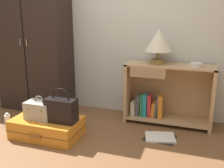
{
  "coord_description": "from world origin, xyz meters",
  "views": [
    {
      "loc": [
        1.15,
        -1.92,
        1.37
      ],
      "look_at": [
        0.19,
        0.88,
        0.55
      ],
      "focal_mm": 41.94,
      "sensor_mm": 36.0,
      "label": 1
    }
  ],
  "objects_px": {
    "suitcase_large": "(47,127)",
    "handbag": "(61,110)",
    "bookshelf": "(165,94)",
    "table_lamp": "(158,41)",
    "bowl": "(196,65)",
    "open_book_on_floor": "(160,137)",
    "wardrobe": "(34,41)",
    "bottle": "(8,122)",
    "train_case": "(40,110)"
  },
  "relations": [
    {
      "from": "open_book_on_floor",
      "to": "train_case",
      "type": "bearing_deg",
      "value": -163.83
    },
    {
      "from": "table_lamp",
      "to": "wardrobe",
      "type": "bearing_deg",
      "value": -178.1
    },
    {
      "from": "wardrobe",
      "to": "open_book_on_floor",
      "type": "bearing_deg",
      "value": -12.74
    },
    {
      "from": "bottle",
      "to": "wardrobe",
      "type": "bearing_deg",
      "value": 97.35
    },
    {
      "from": "bookshelf",
      "to": "table_lamp",
      "type": "height_order",
      "value": "table_lamp"
    },
    {
      "from": "bottle",
      "to": "table_lamp",
      "type": "bearing_deg",
      "value": 27.66
    },
    {
      "from": "bottle",
      "to": "bowl",
      "type": "bearing_deg",
      "value": 21.23
    },
    {
      "from": "bowl",
      "to": "bottle",
      "type": "relative_size",
      "value": 0.67
    },
    {
      "from": "wardrobe",
      "to": "bowl",
      "type": "xyz_separation_m",
      "value": [
        2.18,
        0.02,
        -0.2
      ]
    },
    {
      "from": "table_lamp",
      "to": "bottle",
      "type": "relative_size",
      "value": 1.99
    },
    {
      "from": "suitcase_large",
      "to": "handbag",
      "type": "distance_m",
      "value": 0.32
    },
    {
      "from": "open_book_on_floor",
      "to": "bookshelf",
      "type": "bearing_deg",
      "value": 94.29
    },
    {
      "from": "bookshelf",
      "to": "handbag",
      "type": "xyz_separation_m",
      "value": [
        -0.99,
        -0.85,
        -0.02
      ]
    },
    {
      "from": "handbag",
      "to": "open_book_on_floor",
      "type": "relative_size",
      "value": 1.01
    },
    {
      "from": "open_book_on_floor",
      "to": "table_lamp",
      "type": "bearing_deg",
      "value": 106.68
    },
    {
      "from": "bowl",
      "to": "bottle",
      "type": "distance_m",
      "value": 2.33
    },
    {
      "from": "table_lamp",
      "to": "bottle",
      "type": "distance_m",
      "value": 2.05
    },
    {
      "from": "suitcase_large",
      "to": "handbag",
      "type": "relative_size",
      "value": 2.01
    },
    {
      "from": "wardrobe",
      "to": "handbag",
      "type": "relative_size",
      "value": 5.15
    },
    {
      "from": "wardrobe",
      "to": "bookshelf",
      "type": "distance_m",
      "value": 1.93
    },
    {
      "from": "table_lamp",
      "to": "handbag",
      "type": "height_order",
      "value": "table_lamp"
    },
    {
      "from": "table_lamp",
      "to": "bowl",
      "type": "relative_size",
      "value": 2.98
    },
    {
      "from": "train_case",
      "to": "open_book_on_floor",
      "type": "xyz_separation_m",
      "value": [
        1.3,
        0.38,
        -0.3
      ]
    },
    {
      "from": "wardrobe",
      "to": "open_book_on_floor",
      "type": "xyz_separation_m",
      "value": [
        1.87,
        -0.42,
        -0.97
      ]
    },
    {
      "from": "bookshelf",
      "to": "train_case",
      "type": "bearing_deg",
      "value": -145.93
    },
    {
      "from": "handbag",
      "to": "train_case",
      "type": "bearing_deg",
      "value": 179.79
    },
    {
      "from": "bowl",
      "to": "handbag",
      "type": "height_order",
      "value": "bowl"
    },
    {
      "from": "bowl",
      "to": "suitcase_large",
      "type": "xyz_separation_m",
      "value": [
        -1.54,
        -0.8,
        -0.67
      ]
    },
    {
      "from": "bookshelf",
      "to": "handbag",
      "type": "distance_m",
      "value": 1.3
    },
    {
      "from": "bookshelf",
      "to": "wardrobe",
      "type": "bearing_deg",
      "value": -178.29
    },
    {
      "from": "bookshelf",
      "to": "train_case",
      "type": "xyz_separation_m",
      "value": [
        -1.26,
        -0.85,
        -0.05
      ]
    },
    {
      "from": "bowl",
      "to": "handbag",
      "type": "distance_m",
      "value": 1.62
    },
    {
      "from": "wardrobe",
      "to": "suitcase_large",
      "type": "relative_size",
      "value": 2.56
    },
    {
      "from": "bottle",
      "to": "open_book_on_floor",
      "type": "height_order",
      "value": "bottle"
    },
    {
      "from": "open_book_on_floor",
      "to": "wardrobe",
      "type": "bearing_deg",
      "value": 167.26
    },
    {
      "from": "suitcase_large",
      "to": "open_book_on_floor",
      "type": "distance_m",
      "value": 1.28
    },
    {
      "from": "suitcase_large",
      "to": "train_case",
      "type": "height_order",
      "value": "train_case"
    },
    {
      "from": "table_lamp",
      "to": "bowl",
      "type": "distance_m",
      "value": 0.52
    },
    {
      "from": "table_lamp",
      "to": "suitcase_large",
      "type": "height_order",
      "value": "table_lamp"
    },
    {
      "from": "train_case",
      "to": "bottle",
      "type": "xyz_separation_m",
      "value": [
        -0.47,
        0.01,
        -0.21
      ]
    },
    {
      "from": "table_lamp",
      "to": "suitcase_large",
      "type": "distance_m",
      "value": 1.65
    },
    {
      "from": "wardrobe",
      "to": "bowl",
      "type": "height_order",
      "value": "wardrobe"
    },
    {
      "from": "handbag",
      "to": "bottle",
      "type": "distance_m",
      "value": 0.78
    },
    {
      "from": "wardrobe",
      "to": "suitcase_large",
      "type": "bearing_deg",
      "value": -50.64
    },
    {
      "from": "bowl",
      "to": "bottle",
      "type": "xyz_separation_m",
      "value": [
        -2.08,
        -0.81,
        -0.68
      ]
    },
    {
      "from": "suitcase_large",
      "to": "handbag",
      "type": "bearing_deg",
      "value": -4.52
    },
    {
      "from": "wardrobe",
      "to": "bookshelf",
      "type": "relative_size",
      "value": 1.84
    },
    {
      "from": "wardrobe",
      "to": "table_lamp",
      "type": "xyz_separation_m",
      "value": [
        1.72,
        0.06,
        0.05
      ]
    },
    {
      "from": "suitcase_large",
      "to": "bottle",
      "type": "distance_m",
      "value": 0.54
    },
    {
      "from": "train_case",
      "to": "suitcase_large",
      "type": "bearing_deg",
      "value": 11.72
    }
  ]
}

